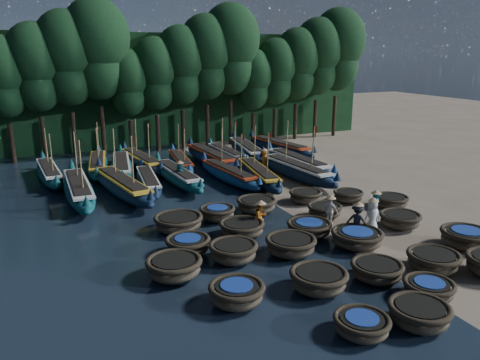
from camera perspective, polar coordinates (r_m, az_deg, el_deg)
name	(u,v)px	position (r m, az deg, el deg)	size (l,w,h in m)	color
ground	(298,219)	(24.64, 7.03, -4.70)	(120.00, 120.00, 0.00)	gray
foliage_wall	(170,89)	(45.02, -8.56, 10.91)	(40.00, 3.00, 10.00)	black
coracle_1	(362,325)	(15.42, 14.61, -16.70)	(2.13, 2.13, 0.63)	brown
coracle_2	(419,314)	(16.36, 21.00, -14.99)	(2.27, 2.27, 0.76)	brown
coracle_3	(429,289)	(18.13, 22.03, -12.19)	(1.95, 1.95, 0.65)	brown
coracle_5	(237,293)	(16.44, -0.41, -13.62)	(1.98, 1.98, 0.78)	brown
coracle_6	(319,280)	(17.50, 9.56, -11.90)	(2.15, 2.15, 0.81)	brown
coracle_7	(377,270)	(18.80, 16.34, -10.51)	(2.31, 2.31, 0.71)	brown
coracle_8	(433,260)	(20.29, 22.51, -9.04)	(2.49, 2.49, 0.77)	brown
coracle_9	(466,237)	(23.13, 25.85, -6.30)	(2.47, 2.47, 0.83)	brown
coracle_10	(174,267)	(18.36, -8.05, -10.46)	(2.20, 2.20, 0.82)	brown
coracle_11	(233,251)	(19.50, -0.82, -8.69)	(2.47, 2.47, 0.81)	brown
coracle_12	(291,245)	(20.24, 6.21, -7.87)	(2.66, 2.66, 0.80)	brown
coracle_13	(357,238)	(21.53, 14.08, -6.85)	(2.83, 2.83, 0.77)	brown
coracle_14	(400,219)	(24.43, 18.93, -4.57)	(2.03, 2.03, 0.75)	brown
coracle_15	(188,245)	(20.27, -6.37, -7.85)	(1.98, 1.98, 0.78)	brown
coracle_16	(242,228)	(21.98, 0.22, -5.91)	(2.52, 2.52, 0.76)	brown
coracle_17	(309,228)	(22.36, 8.44, -5.78)	(2.59, 2.59, 0.70)	brown
coracle_18	(325,210)	(24.89, 10.29, -3.67)	(2.20, 2.20, 0.69)	brown
coracle_19	(391,201)	(27.42, 17.90, -2.42)	(2.35, 2.35, 0.66)	brown
coracle_20	(178,222)	(22.87, -7.53, -5.13)	(2.89, 2.89, 0.79)	brown
coracle_21	(217,213)	(24.07, -2.78, -4.01)	(2.16, 2.16, 0.74)	brown
coracle_22	(257,205)	(25.27, 2.03, -3.01)	(2.27, 2.27, 0.77)	brown
coracle_23	(305,196)	(27.15, 7.98, -1.93)	(1.94, 1.94, 0.70)	brown
coracle_24	(348,196)	(27.71, 13.05, -1.86)	(1.74, 1.74, 0.67)	brown
long_boat_1	(79,190)	(28.96, -19.06, -1.11)	(1.60, 9.02, 3.83)	#0F5552
long_boat_2	(122,186)	(28.93, -14.17, -0.71)	(3.07, 9.07, 3.90)	#10213C
long_boat_3	(148,181)	(30.06, -11.10, -0.18)	(2.05, 7.28, 1.29)	#10213C
long_boat_4	(177,176)	(30.88, -7.66, 0.54)	(1.96, 8.37, 1.48)	#0F5552
long_boat_5	(229,174)	(31.04, -1.36, 0.72)	(2.13, 8.07, 3.44)	navy
long_boat_6	(258,175)	(30.85, 2.26, 0.67)	(2.77, 8.42, 3.62)	#10213C
long_boat_7	(296,170)	(32.02, 6.80, 1.19)	(2.29, 9.02, 3.84)	#10213C
long_boat_8	(298,163)	(34.09, 7.10, 2.05)	(1.81, 9.03, 1.59)	navy
long_boat_9	(49,173)	(33.87, -22.21, 0.81)	(1.95, 8.04, 3.42)	#0F5552
long_boat_10	(98,165)	(35.03, -16.92, 1.76)	(2.59, 8.08, 3.47)	#0F5552
long_boat_11	(122,167)	(33.92, -14.22, 1.56)	(2.78, 8.41, 1.50)	#0F5552
long_boat_12	(141,161)	(35.47, -11.95, 2.29)	(2.43, 8.29, 3.55)	#10213C
long_boat_13	(180,162)	(34.96, -7.28, 2.21)	(2.19, 7.46, 3.19)	navy
long_boat_14	(211,158)	(35.70, -3.54, 2.75)	(2.07, 9.04, 1.59)	#10213C
long_boat_15	(227,154)	(37.24, -1.61, 3.17)	(1.45, 7.71, 3.27)	#0F5552
long_boat_16	(246,150)	(38.42, 0.79, 3.70)	(3.01, 8.98, 1.60)	#10213C
long_boat_17	(280,147)	(39.61, 4.90, 3.99)	(2.86, 8.95, 1.59)	#10213C
fisherman_0	(372,216)	(23.07, 15.83, -4.20)	(0.86, 0.58, 1.92)	silver
fisherman_1	(375,208)	(24.05, 16.15, -3.24)	(0.76, 0.77, 1.99)	#19626A
fisherman_2	(261,216)	(22.41, 2.54, -4.43)	(0.90, 0.81, 1.73)	#BB6618
fisherman_3	(357,220)	(22.42, 14.13, -4.76)	(1.13, 1.24, 1.87)	black
fisherman_4	(330,210)	(23.71, 10.94, -3.57)	(0.70, 0.95, 1.69)	silver
fisherman_5	(180,174)	(30.06, -7.29, 0.72)	(1.07, 1.59, 1.85)	#19626A
fisherman_6	(264,159)	(34.16, 3.00, 2.58)	(0.69, 0.87, 1.75)	#BB6618
tree_1	(3,76)	(39.80, -26.90, 11.25)	(4.09, 4.09, 9.65)	black
tree_2	(36,66)	(39.75, -23.65, 12.59)	(4.51, 4.51, 10.63)	black
tree_3	(67,57)	(39.84, -20.37, 13.89)	(4.92, 4.92, 11.60)	black
tree_4	(97,48)	(40.08, -17.08, 15.14)	(5.34, 5.34, 12.58)	black
tree_5	(128,82)	(40.52, -13.49, 11.55)	(3.68, 3.68, 8.68)	black
tree_6	(155,73)	(40.98, -10.32, 12.71)	(4.09, 4.09, 9.65)	black
tree_7	(181,64)	(41.58, -7.20, 13.80)	(4.51, 4.51, 10.63)	black
tree_8	(206,56)	(42.30, -4.16, 14.82)	(4.92, 4.92, 11.60)	black
tree_9	(230,48)	(43.14, -1.19, 15.76)	(5.34, 5.34, 12.58)	black
tree_10	(253,79)	(44.15, 1.64, 12.25)	(3.68, 3.68, 8.68)	black
tree_11	(276,71)	(45.16, 4.35, 13.14)	(4.09, 4.09, 9.65)	black
tree_12	(297,63)	(46.28, 6.95, 13.97)	(4.51, 4.51, 10.63)	black
tree_13	(318,56)	(47.49, 9.44, 14.73)	(4.92, 4.92, 11.60)	black
tree_14	(338,48)	(48.78, 11.82, 15.42)	(5.34, 5.34, 12.58)	black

